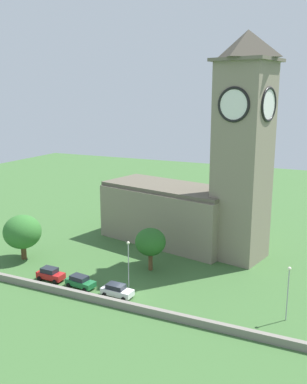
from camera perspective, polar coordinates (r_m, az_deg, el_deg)
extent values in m
plane|color=#3D6633|center=(73.56, 1.77, -8.80)|extent=(200.00, 200.00, 0.00)
cube|color=gray|center=(80.89, 2.14, -3.04)|extent=(26.73, 16.52, 9.98)
cube|color=#5C5547|center=(79.59, 2.17, 0.66)|extent=(26.53, 15.63, 0.70)
cube|color=gray|center=(71.38, 11.66, 3.59)|extent=(9.15, 9.15, 31.94)
cube|color=#675F4F|center=(70.67, 12.28, 16.68)|extent=(10.61, 10.61, 0.50)
pyramid|color=#484338|center=(70.88, 12.38, 18.58)|extent=(9.61, 9.61, 4.22)
cylinder|color=white|center=(67.02, 10.55, 11.29)|extent=(4.82, 1.18, 4.91)
torus|color=black|center=(67.02, 10.55, 11.29)|extent=(5.32, 1.59, 5.35)
cylinder|color=white|center=(68.91, 14.99, 11.11)|extent=(1.18, 4.82, 4.91)
torus|color=black|center=(68.91, 14.99, 11.11)|extent=(1.59, 5.32, 5.35)
cube|color=gray|center=(58.48, -5.52, -14.31)|extent=(52.70, 0.70, 1.00)
cube|color=red|center=(67.07, -13.43, -10.65)|extent=(4.21, 1.85, 0.88)
cube|color=#1E232B|center=(66.89, -13.61, -10.00)|extent=(2.37, 1.61, 0.70)
cylinder|color=black|center=(67.05, -11.96, -10.99)|extent=(0.71, 0.33, 0.70)
cylinder|color=black|center=(65.78, -12.93, -11.53)|extent=(0.71, 0.33, 0.70)
cylinder|color=black|center=(68.72, -13.87, -10.49)|extent=(0.71, 0.33, 0.70)
cylinder|color=black|center=(67.48, -14.85, -10.99)|extent=(0.71, 0.33, 0.70)
cube|color=#1E6B38|center=(64.00, -9.62, -11.73)|extent=(4.64, 2.36, 0.79)
cube|color=#1E232B|center=(63.85, -9.80, -11.11)|extent=(2.67, 1.89, 0.62)
cylinder|color=black|center=(63.85, -8.03, -12.12)|extent=(0.66, 0.40, 0.63)
cylinder|color=black|center=(62.64, -9.11, -12.68)|extent=(0.66, 0.40, 0.63)
cylinder|color=black|center=(65.70, -10.08, -11.46)|extent=(0.66, 0.40, 0.63)
cylinder|color=black|center=(64.52, -11.18, -11.98)|extent=(0.66, 0.40, 0.63)
cube|color=silver|center=(60.72, -4.81, -12.99)|extent=(4.53, 2.00, 0.80)
cube|color=#1E232B|center=(60.52, -5.00, -12.33)|extent=(2.56, 1.70, 0.64)
cylinder|color=black|center=(60.88, -3.09, -13.31)|extent=(0.65, 0.35, 0.64)
cylinder|color=black|center=(59.49, -4.00, -13.98)|extent=(0.65, 0.35, 0.64)
cylinder|color=black|center=(62.32, -5.56, -12.70)|extent=(0.65, 0.35, 0.64)
cylinder|color=black|center=(60.97, -6.51, -13.34)|extent=(0.65, 0.35, 0.64)
cylinder|color=#9EA0A5|center=(61.77, -3.32, -9.84)|extent=(0.14, 0.14, 6.67)
sphere|color=#F4EFCC|center=(60.48, -3.37, -6.73)|extent=(0.44, 0.44, 0.44)
cylinder|color=#9EA0A5|center=(56.11, 17.30, -12.94)|extent=(0.14, 0.14, 6.56)
sphere|color=#F4EFCC|center=(54.71, 17.55, -9.63)|extent=(0.44, 0.44, 0.44)
cylinder|color=brown|center=(76.20, -16.78, -7.60)|extent=(0.88, 0.88, 2.43)
ellipsoid|color=#33702D|center=(75.07, -16.96, -5.05)|extent=(6.26, 6.26, 5.64)
cylinder|color=brown|center=(68.61, -0.40, -9.15)|extent=(0.67, 0.67, 2.86)
ellipsoid|color=#286023|center=(67.46, -0.41, -6.61)|extent=(4.80, 4.80, 4.32)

